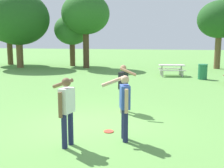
{
  "coord_description": "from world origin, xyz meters",
  "views": [
    {
      "loc": [
        2.36,
        -7.61,
        2.51
      ],
      "look_at": [
        0.33,
        1.41,
        1.0
      ],
      "focal_mm": 44.3,
      "sensor_mm": 36.0,
      "label": 1
    }
  ],
  "objects": [
    {
      "name": "trash_can_beside_table",
      "position": [
        4.13,
        10.43,
        0.48
      ],
      "size": [
        0.59,
        0.59,
        0.96
      ],
      "color": "#237047",
      "rests_on": "ground"
    },
    {
      "name": "person_thrower",
      "position": [
        -0.04,
        -1.78,
        0.96
      ],
      "size": [
        0.65,
        0.71,
        1.64
      ],
      "color": "#1E234C",
      "rests_on": "ground"
    },
    {
      "name": "ground_plane",
      "position": [
        0.0,
        0.0,
        0.0
      ],
      "size": [
        120.0,
        120.0,
        0.0
      ],
      "primitive_type": "plane",
      "color": "#609947"
    },
    {
      "name": "person_bystander",
      "position": [
        1.2,
        -1.09,
        0.96
      ],
      "size": [
        0.79,
        0.59,
        1.64
      ],
      "color": "#1E234C",
      "rests_on": "ground"
    },
    {
      "name": "person_catcher",
      "position": [
        0.69,
        1.59,
        0.96
      ],
      "size": [
        0.65,
        0.71,
        1.64
      ],
      "color": "#B7AD93",
      "rests_on": "ground"
    },
    {
      "name": "tree_back_left",
      "position": [
        5.94,
        17.34,
        4.08
      ],
      "size": [
        3.65,
        3.65,
        5.68
      ],
      "color": "brown",
      "rests_on": "ground"
    },
    {
      "name": "tree_slender_mid",
      "position": [
        -5.15,
        15.45,
        4.59
      ],
      "size": [
        4.11,
        4.11,
        6.38
      ],
      "color": "#4C3823",
      "rests_on": "ground"
    },
    {
      "name": "tree_far_right",
      "position": [
        -6.96,
        16.89,
        3.31
      ],
      "size": [
        3.24,
        3.24,
        4.73
      ],
      "color": "brown",
      "rests_on": "ground"
    },
    {
      "name": "picnic_table_far",
      "position": [
        2.2,
        11.67,
        0.56
      ],
      "size": [
        1.91,
        1.68,
        0.77
      ],
      "color": "beige",
      "rests_on": "ground"
    },
    {
      "name": "frisbee",
      "position": [
        0.68,
        -0.57,
        0.01
      ],
      "size": [
        0.27,
        0.27,
        0.03
      ],
      "primitive_type": "cylinder",
      "color": "#E04733",
      "rests_on": "ground"
    },
    {
      "name": "tree_broad_center",
      "position": [
        -10.97,
        14.46,
        4.26
      ],
      "size": [
        5.41,
        5.41,
        6.58
      ],
      "color": "brown",
      "rests_on": "ground"
    },
    {
      "name": "tree_tall_left",
      "position": [
        -13.48,
        16.89,
        3.88
      ],
      "size": [
        4.13,
        4.13,
        5.66
      ],
      "color": "brown",
      "rests_on": "ground"
    }
  ]
}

